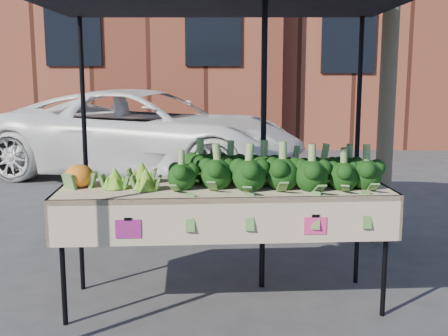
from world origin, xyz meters
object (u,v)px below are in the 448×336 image
at_px(table, 224,245).
at_px(vehicle, 145,17).
at_px(street_tree, 392,3).
at_px(canopy, 219,118).

relative_size(table, vehicle, 0.46).
height_order(vehicle, street_tree, vehicle).
relative_size(vehicle, street_tree, 1.11).
height_order(table, vehicle, vehicle).
bearing_deg(vehicle, street_tree, -126.98).
distance_m(canopy, street_tree, 2.25).
bearing_deg(vehicle, canopy, -150.17).
height_order(canopy, street_tree, street_tree).
bearing_deg(canopy, vehicle, 104.61).
distance_m(vehicle, street_tree, 4.79).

